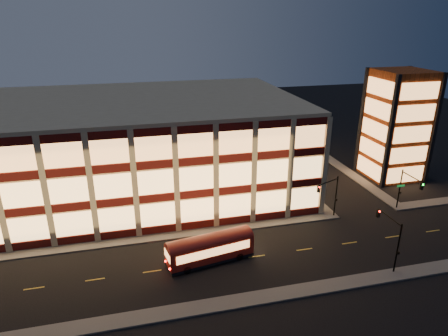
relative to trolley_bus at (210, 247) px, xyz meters
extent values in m
plane|color=black|center=(-4.56, 5.65, -1.85)|extent=(200.00, 200.00, 0.00)
cube|color=#514F4C|center=(-7.56, 6.65, -1.78)|extent=(54.00, 2.00, 0.15)
cube|color=#514F4C|center=(18.44, 22.65, -1.78)|extent=(2.00, 30.00, 0.15)
cube|color=#514F4C|center=(35.44, 6.65, -1.78)|extent=(14.00, 2.00, 0.15)
cube|color=#514F4C|center=(29.44, 22.65, -1.78)|extent=(2.00, 30.00, 0.15)
cube|color=#514F4C|center=(-4.56, -7.35, -1.78)|extent=(100.00, 2.00, 0.15)
cube|color=tan|center=(-7.56, 22.65, 5.15)|extent=(50.00, 30.00, 14.00)
cube|color=tan|center=(-7.56, 22.65, 12.40)|extent=(50.40, 30.40, 0.50)
cube|color=#470C0A|center=(-7.56, 7.53, -1.20)|extent=(50.10, 0.25, 1.00)
cube|color=#F3B466|center=(-7.56, 7.55, 0.90)|extent=(49.00, 0.20, 3.00)
cube|color=#470C0A|center=(17.56, 22.65, -1.20)|extent=(0.25, 30.10, 1.00)
cube|color=#F3B466|center=(17.54, 22.65, 0.90)|extent=(0.20, 29.00, 3.00)
cube|color=#470C0A|center=(-7.56, 7.53, 3.20)|extent=(50.10, 0.25, 1.00)
cube|color=#F3B466|center=(-7.56, 7.55, 5.30)|extent=(49.00, 0.20, 3.00)
cube|color=#470C0A|center=(17.56, 22.65, 3.20)|extent=(0.25, 30.10, 1.00)
cube|color=#F3B466|center=(17.54, 22.65, 5.30)|extent=(0.20, 29.00, 3.00)
cube|color=#470C0A|center=(-7.56, 7.53, 7.60)|extent=(50.10, 0.25, 1.00)
cube|color=#F3B466|center=(-7.56, 7.55, 9.70)|extent=(49.00, 0.20, 3.00)
cube|color=#470C0A|center=(17.56, 22.65, 7.60)|extent=(0.25, 30.10, 1.00)
cube|color=#F3B466|center=(17.54, 22.65, 9.70)|extent=(0.20, 29.00, 3.00)
cube|color=#8C3814|center=(35.44, 17.65, 7.15)|extent=(8.00, 8.00, 18.00)
cube|color=black|center=(31.44, 13.65, 7.15)|extent=(0.60, 0.60, 18.00)
cube|color=black|center=(39.44, 13.65, 7.15)|extent=(0.60, 0.60, 18.00)
cube|color=black|center=(31.44, 21.65, 7.15)|extent=(0.60, 0.60, 18.00)
cube|color=black|center=(39.44, 21.65, 7.15)|extent=(0.60, 0.60, 18.00)
cube|color=#F8A256|center=(35.44, 13.57, -0.05)|extent=(6.60, 0.16, 2.60)
cube|color=#F8A256|center=(31.36, 17.65, -0.05)|extent=(0.16, 6.60, 2.60)
cube|color=#F8A256|center=(35.44, 13.57, 3.35)|extent=(6.60, 0.16, 2.60)
cube|color=#F8A256|center=(31.36, 17.65, 3.35)|extent=(0.16, 6.60, 2.60)
cube|color=#F8A256|center=(35.44, 13.57, 6.75)|extent=(6.60, 0.16, 2.60)
cube|color=#F8A256|center=(31.36, 17.65, 6.75)|extent=(0.16, 6.60, 2.60)
cube|color=#F8A256|center=(35.44, 13.57, 10.15)|extent=(6.60, 0.16, 2.60)
cube|color=#F8A256|center=(31.36, 17.65, 10.15)|extent=(0.16, 6.60, 2.60)
cube|color=#F8A256|center=(35.44, 13.57, 13.55)|extent=(6.60, 0.16, 2.60)
cube|color=#F8A256|center=(31.36, 17.65, 13.55)|extent=(0.16, 6.60, 2.60)
cylinder|color=black|center=(18.94, 6.45, 1.15)|extent=(0.18, 0.18, 6.00)
cylinder|color=black|center=(17.19, 5.70, 3.85)|extent=(3.56, 1.63, 0.14)
cube|color=black|center=(15.44, 4.95, 3.35)|extent=(0.32, 0.32, 0.95)
sphere|color=#FF0C05|center=(15.44, 4.77, 3.65)|extent=(0.20, 0.20, 0.20)
cube|color=black|center=(18.94, 6.25, 0.75)|extent=(0.25, 0.18, 0.28)
cylinder|color=black|center=(28.94, 6.45, 1.15)|extent=(0.18, 0.18, 6.00)
cylinder|color=black|center=(28.94, 4.45, 3.85)|extent=(0.14, 4.00, 0.14)
cube|color=black|center=(28.94, 2.45, 3.35)|extent=(0.32, 0.32, 0.95)
sphere|color=#0CFF26|center=(28.94, 2.27, 3.65)|extent=(0.20, 0.20, 0.20)
cube|color=black|center=(28.94, 6.25, 0.75)|extent=(0.25, 0.18, 0.28)
cube|color=#0C7226|center=(28.94, 6.30, 1.75)|extent=(1.20, 0.06, 0.28)
cylinder|color=black|center=(18.94, -6.85, 1.15)|extent=(0.18, 0.18, 6.00)
cylinder|color=black|center=(18.94, -4.85, 3.85)|extent=(0.14, 4.00, 0.14)
cube|color=black|center=(18.94, -2.85, 3.35)|extent=(0.32, 0.32, 0.95)
sphere|color=#FF0C05|center=(18.94, -3.03, 3.65)|extent=(0.20, 0.20, 0.20)
cube|color=black|center=(18.94, -7.05, 0.75)|extent=(0.25, 0.18, 0.28)
cube|color=maroon|center=(0.00, 0.00, -0.17)|extent=(10.13, 4.15, 2.27)
cube|color=black|center=(0.00, 0.00, -1.51)|extent=(10.13, 4.15, 0.34)
cylinder|color=black|center=(-2.92, -1.62, -1.41)|extent=(0.93, 0.45, 0.89)
cylinder|color=black|center=(-3.29, 0.52, -1.41)|extent=(0.93, 0.45, 0.89)
cylinder|color=black|center=(3.29, -0.52, -1.41)|extent=(0.93, 0.45, 0.89)
cylinder|color=black|center=(2.92, 1.62, -1.41)|extent=(0.93, 0.45, 0.89)
cube|color=#F8A256|center=(0.22, -1.24, 0.12)|extent=(8.55, 1.57, 0.99)
cube|color=#F8A256|center=(-0.22, 1.24, 0.12)|extent=(8.55, 1.57, 0.99)
camera|label=1|loc=(-7.73, -37.69, 24.49)|focal=32.00mm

